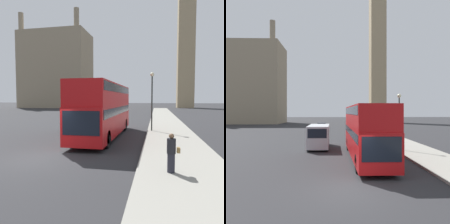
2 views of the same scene
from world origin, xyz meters
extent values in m
plane|color=#28282B|center=(0.00, 0.00, 0.00)|extent=(300.00, 300.00, 0.00)
cube|color=gray|center=(6.99, 0.00, 0.07)|extent=(3.97, 120.00, 0.15)
cube|color=tan|center=(15.28, 67.91, 26.85)|extent=(5.32, 5.32, 53.70)
cube|color=gray|center=(-28.84, 62.21, 12.89)|extent=(22.85, 13.71, 25.78)
cylinder|color=gray|center=(-38.55, 56.38, 28.61)|extent=(1.65, 1.65, 5.67)
cylinder|color=gray|center=(-19.13, 56.38, 28.61)|extent=(1.65, 1.65, 5.67)
cube|color=#B71114|center=(1.72, 6.96, 1.44)|extent=(2.45, 11.33, 2.27)
cube|color=#B71114|center=(1.72, 6.96, 3.38)|extent=(2.45, 11.10, 1.61)
cube|color=black|center=(1.72, 6.96, 2.15)|extent=(2.49, 10.87, 0.55)
cube|color=black|center=(1.72, 6.96, 3.81)|extent=(2.49, 10.65, 0.55)
cube|color=black|center=(1.72, 1.29, 1.72)|extent=(2.15, 0.03, 1.36)
cylinder|color=black|center=(0.84, 3.00, 0.56)|extent=(0.69, 1.13, 1.13)
cylinder|color=black|center=(2.61, 3.00, 0.56)|extent=(0.69, 1.13, 1.13)
cylinder|color=black|center=(0.84, 10.93, 0.56)|extent=(0.69, 1.13, 1.13)
cylinder|color=black|center=(2.61, 10.93, 0.56)|extent=(0.69, 1.13, 1.13)
cube|color=#B2B7BC|center=(-2.30, 12.31, 1.27)|extent=(2.06, 5.28, 2.14)
cube|color=black|center=(-2.30, 9.65, 1.74)|extent=(1.75, 0.02, 0.86)
cube|color=black|center=(-2.30, 10.59, 1.74)|extent=(2.09, 0.95, 0.68)
cylinder|color=black|center=(-3.08, 10.51, 0.37)|extent=(0.52, 0.74, 0.74)
cylinder|color=black|center=(-1.53, 10.51, 0.37)|extent=(0.52, 0.74, 0.74)
cylinder|color=black|center=(-3.08, 14.10, 0.37)|extent=(0.52, 0.74, 0.74)
cylinder|color=black|center=(-1.53, 14.10, 0.37)|extent=(0.52, 0.74, 0.74)
cylinder|color=#23232D|center=(6.37, -1.26, 0.53)|extent=(0.29, 0.29, 0.75)
cylinder|color=black|center=(6.37, -1.26, 1.20)|extent=(0.34, 0.34, 0.60)
sphere|color=brown|center=(6.37, -1.26, 1.60)|extent=(0.20, 0.20, 0.20)
cube|color=olive|center=(6.65, -1.26, 1.05)|extent=(0.12, 0.24, 0.20)
cylinder|color=#2D332D|center=(5.38, 10.11, 2.60)|extent=(0.12, 0.12, 4.91)
sphere|color=beige|center=(5.38, 10.11, 5.24)|extent=(0.36, 0.36, 0.36)
cube|color=maroon|center=(-3.16, 35.25, 0.56)|extent=(1.85, 4.38, 0.81)
cube|color=black|center=(-3.16, 35.36, 1.21)|extent=(1.66, 2.10, 0.50)
cylinder|color=black|center=(-3.88, 33.85, 0.31)|extent=(0.41, 0.62, 0.62)
cylinder|color=black|center=(-2.44, 33.85, 0.31)|extent=(0.41, 0.62, 0.62)
cylinder|color=black|center=(-3.88, 36.65, 0.31)|extent=(0.41, 0.62, 0.62)
cylinder|color=black|center=(-2.44, 36.65, 0.31)|extent=(0.41, 0.62, 0.62)
camera|label=1|loc=(5.78, -10.01, 3.05)|focal=35.00mm
camera|label=2|loc=(-0.90, -10.25, 3.71)|focal=35.00mm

